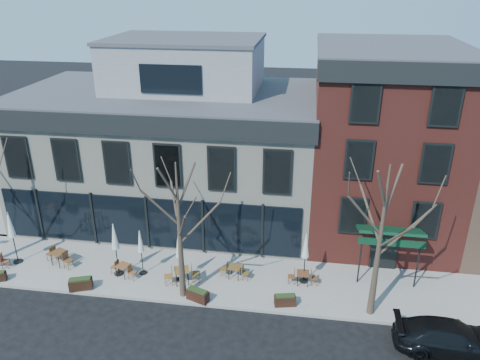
# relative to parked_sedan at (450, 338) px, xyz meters

# --- Properties ---
(ground) EXTENTS (120.00, 120.00, 0.00)m
(ground) POSITION_rel_parked_sedan_xyz_m (-15.06, 5.72, -0.67)
(ground) COLOR black
(ground) RESTS_ON ground
(sidewalk_front) EXTENTS (33.50, 4.70, 0.15)m
(sidewalk_front) POSITION_rel_parked_sedan_xyz_m (-11.81, 3.57, -0.60)
(sidewalk_front) COLOR gray
(sidewalk_front) RESTS_ON ground
(sidewalk_side) EXTENTS (4.50, 12.00, 0.15)m
(sidewalk_side) POSITION_rel_parked_sedan_xyz_m (-26.31, 11.72, -0.60)
(sidewalk_side) COLOR gray
(sidewalk_side) RESTS_ON ground
(corner_building) EXTENTS (18.39, 10.39, 11.10)m
(corner_building) POSITION_rel_parked_sedan_xyz_m (-14.99, 10.79, 4.05)
(corner_building) COLOR beige
(corner_building) RESTS_ON ground
(red_brick_building) EXTENTS (8.20, 11.78, 11.18)m
(red_brick_building) POSITION_rel_parked_sedan_xyz_m (-2.06, 10.70, 4.96)
(red_brick_building) COLOR maroon
(red_brick_building) RESTS_ON ground
(tree_mid) EXTENTS (3.50, 3.55, 7.04)m
(tree_mid) POSITION_rel_parked_sedan_xyz_m (-12.05, 1.82, 3.12)
(tree_mid) COLOR #382B21
(tree_mid) RESTS_ON sidewalk_front
(tree_right) EXTENTS (3.72, 3.77, 7.48)m
(tree_right) POSITION_rel_parked_sedan_xyz_m (-3.05, 1.82, 3.35)
(tree_right) COLOR #382B21
(tree_right) RESTS_ON sidewalk_front
(parked_sedan) EXTENTS (4.67, 1.94, 1.35)m
(parked_sedan) POSITION_rel_parked_sedan_xyz_m (0.00, 0.00, 0.00)
(parked_sedan) COLOR black
(parked_sedan) RESTS_ON ground
(cafe_set_1) EXTENTS (1.85, 1.10, 0.96)m
(cafe_set_1) POSITION_rel_parked_sedan_xyz_m (-19.38, 3.43, -0.03)
(cafe_set_1) COLOR brown
(cafe_set_1) RESTS_ON sidewalk_front
(cafe_set_2) EXTENTS (1.60, 0.86, 0.82)m
(cafe_set_2) POSITION_rel_parked_sedan_xyz_m (-15.53, 2.89, -0.10)
(cafe_set_2) COLOR brown
(cafe_set_2) RESTS_ON sidewalk_front
(cafe_set_3) EXTENTS (1.89, 1.03, 0.97)m
(cafe_set_3) POSITION_rel_parked_sedan_xyz_m (-12.36, 2.78, -0.02)
(cafe_set_3) COLOR brown
(cafe_set_3) RESTS_ON sidewalk_front
(cafe_set_4) EXTENTS (1.60, 0.71, 0.83)m
(cafe_set_4) POSITION_rel_parked_sedan_xyz_m (-9.76, 3.62, -0.10)
(cafe_set_4) COLOR brown
(cafe_set_4) RESTS_ON sidewalk_front
(cafe_set_5) EXTENTS (1.55, 0.64, 0.81)m
(cafe_set_5) POSITION_rel_parked_sedan_xyz_m (-6.25, 3.60, -0.11)
(cafe_set_5) COLOR brown
(cafe_set_5) RESTS_ON sidewalk_front
(umbrella_0) EXTENTS (0.49, 0.49, 3.08)m
(umbrella_0) POSITION_rel_parked_sedan_xyz_m (-21.81, 3.30, 1.65)
(umbrella_0) COLOR black
(umbrella_0) RESTS_ON sidewalk_front
(umbrella_1) EXTENTS (0.48, 0.48, 3.01)m
(umbrella_1) POSITION_rel_parked_sedan_xyz_m (-15.88, 3.02, 1.60)
(umbrella_1) COLOR black
(umbrella_1) RESTS_ON sidewalk_front
(umbrella_2) EXTENTS (0.41, 0.41, 2.59)m
(umbrella_2) POSITION_rel_parked_sedan_xyz_m (-14.62, 3.28, 1.30)
(umbrella_2) COLOR black
(umbrella_2) RESTS_ON sidewalk_front
(umbrella_3) EXTENTS (0.43, 0.43, 2.68)m
(umbrella_3) POSITION_rel_parked_sedan_xyz_m (-12.51, 3.02, 1.37)
(umbrella_3) COLOR black
(umbrella_3) RESTS_ON sidewalk_front
(umbrella_4) EXTENTS (0.45, 0.45, 2.84)m
(umbrella_4) POSITION_rel_parked_sedan_xyz_m (-6.20, 3.81, 1.48)
(umbrella_4) COLOR black
(umbrella_4) RESTS_ON sidewalk_front
(planter_1) EXTENTS (1.21, 0.79, 0.63)m
(planter_1) POSITION_rel_parked_sedan_xyz_m (-17.25, 1.52, -0.21)
(planter_1) COLOR black
(planter_1) RESTS_ON sidewalk_front
(planter_2) EXTENTS (1.18, 0.80, 0.61)m
(planter_2) POSITION_rel_parked_sedan_xyz_m (-11.25, 1.52, -0.22)
(planter_2) COLOR black
(planter_2) RESTS_ON sidewalk_front
(planter_3) EXTENTS (1.07, 0.61, 0.57)m
(planter_3) POSITION_rel_parked_sedan_xyz_m (-7.04, 1.78, -0.24)
(planter_3) COLOR black
(planter_3) RESTS_ON sidewalk_front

